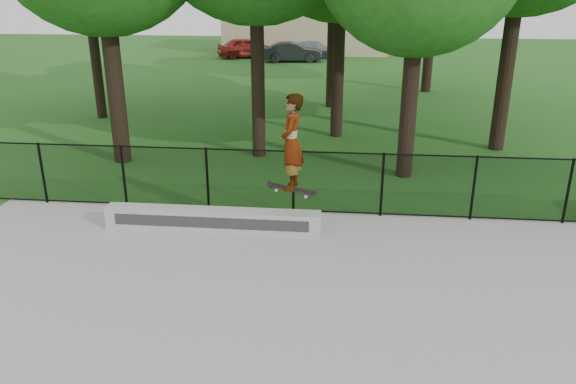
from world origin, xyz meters
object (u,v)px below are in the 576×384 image
(grind_ledge, at_px, (213,220))
(car_b, at_px, (292,52))
(car_a, at_px, (246,48))
(car_c, at_px, (314,49))
(skater_airborne, at_px, (292,143))

(grind_ledge, xyz_separation_m, car_b, (-0.91, 27.30, 0.33))
(car_a, distance_m, car_c, 4.80)
(car_a, distance_m, car_b, 3.85)
(grind_ledge, height_order, skater_airborne, skater_airborne)
(car_a, relative_size, car_b, 1.14)
(car_b, bearing_deg, car_c, -36.67)
(car_a, xyz_separation_m, skater_airborne, (6.04, -29.22, 1.40))
(car_a, bearing_deg, car_b, -139.69)
(grind_ledge, xyz_separation_m, skater_airborne, (1.71, -0.14, 1.78))
(car_c, bearing_deg, grind_ledge, -159.59)
(grind_ledge, bearing_deg, car_a, 98.47)
(car_c, bearing_deg, skater_airborne, -156.31)
(car_b, relative_size, car_c, 1.02)
(grind_ledge, height_order, car_a, car_a)
(grind_ledge, distance_m, car_c, 29.79)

